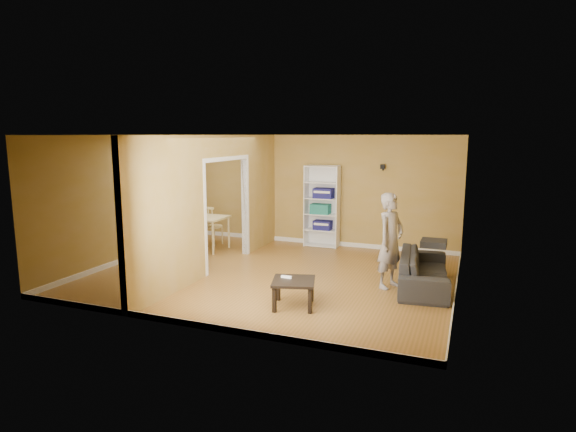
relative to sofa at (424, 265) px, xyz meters
The scene contains 15 objects.
room_shell 2.86m from the sofa, behind, with size 6.50×6.50×6.50m.
partition 4.01m from the sofa, behind, with size 0.22×5.50×2.60m, color #A5854B, non-canonical shape.
wall_speaker 3.11m from the sofa, 116.20° to the left, with size 0.10×0.10×0.10m, color black.
sofa is the anchor object (origin of this frame).
person 0.83m from the sofa, 157.00° to the right, with size 0.55×0.70×1.93m, color slate.
bookshelf 3.52m from the sofa, 137.42° to the left, with size 0.80×0.35×1.90m.
paper_box_navy_a 3.43m from the sofa, 137.76° to the left, with size 0.42×0.27×0.21m, color navy.
paper_box_teal 3.51m from the sofa, 138.42° to the left, with size 0.45×0.29×0.23m, color #1C6066.
paper_box_navy_b 3.53m from the sofa, 137.62° to the left, with size 0.45×0.29×0.23m, color navy.
coffee_table 2.47m from the sofa, 135.36° to the right, with size 0.64×0.64×0.42m.
game_controller 2.53m from the sofa, 138.62° to the right, with size 0.17×0.04×0.03m, color white.
dining_table 5.20m from the sofa, 168.81° to the left, with size 1.23×0.82×0.77m.
chair_left 5.98m from the sofa, behind, with size 0.47×0.47×1.02m, color tan, non-canonical shape.
chair_near 5.12m from the sofa, behind, with size 0.43×0.43×0.94m, color tan, non-canonical shape.
chair_far 5.28m from the sofa, 162.75° to the left, with size 0.43×0.43×0.93m, color tan, non-canonical shape.
Camera 1 is at (3.41, -8.08, 2.61)m, focal length 30.00 mm.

